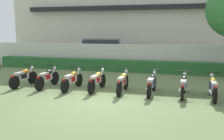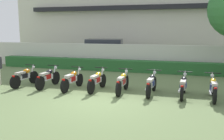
{
  "view_description": "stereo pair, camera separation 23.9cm",
  "coord_description": "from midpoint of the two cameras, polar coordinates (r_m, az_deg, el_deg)",
  "views": [
    {
      "loc": [
        2.71,
        -8.48,
        2.68
      ],
      "look_at": [
        0.0,
        1.83,
        0.9
      ],
      "focal_mm": 39.92,
      "sensor_mm": 36.0,
      "label": 1
    },
    {
      "loc": [
        2.94,
        -8.42,
        2.68
      ],
      "look_at": [
        0.0,
        1.83,
        0.9
      ],
      "focal_mm": 39.92,
      "sensor_mm": 36.0,
      "label": 2
    }
  ],
  "objects": [
    {
      "name": "motorcycle_in_row_4",
      "position": [
        10.46,
        1.81,
        -2.81
      ],
      "size": [
        0.6,
        1.89,
        0.97
      ],
      "rotation": [
        0.0,
        0.0,
        1.55
      ],
      "color": "black",
      "rests_on": "ground"
    },
    {
      "name": "motorcycle_in_row_6",
      "position": [
        10.27,
        15.41,
        -3.43
      ],
      "size": [
        0.6,
        1.85,
        0.96
      ],
      "rotation": [
        0.0,
        0.0,
        1.5
      ],
      "color": "black",
      "rests_on": "ground"
    },
    {
      "name": "motorcycle_in_row_7",
      "position": [
        10.26,
        21.53,
        -3.72
      ],
      "size": [
        0.6,
        1.87,
        0.97
      ],
      "rotation": [
        0.0,
        0.0,
        1.56
      ],
      "color": "black",
      "rests_on": "ground"
    },
    {
      "name": "hedge_row",
      "position": [
        15.68,
        4.17,
        0.92
      ],
      "size": [
        18.53,
        0.7,
        0.71
      ],
      "primitive_type": "cube",
      "color": "#28602D",
      "rests_on": "ground"
    },
    {
      "name": "motorcycle_in_row_1",
      "position": [
        11.79,
        -15.16,
        -1.74
      ],
      "size": [
        0.6,
        1.91,
        0.97
      ],
      "rotation": [
        0.0,
        0.0,
        1.52
      ],
      "color": "black",
      "rests_on": "ground"
    },
    {
      "name": "building",
      "position": [
        23.9,
        8.1,
        12.84
      ],
      "size": [
        24.38,
        6.5,
        8.25
      ],
      "color": "beige",
      "rests_on": "ground"
    },
    {
      "name": "compound_wall",
      "position": [
        16.3,
        4.64,
        2.92
      ],
      "size": [
        23.16,
        0.3,
        1.66
      ],
      "primitive_type": "cube",
      "color": "silver",
      "rests_on": "ground"
    },
    {
      "name": "parked_car",
      "position": [
        19.23,
        -2.24,
        4.26
      ],
      "size": [
        4.72,
        2.59,
        1.89
      ],
      "rotation": [
        0.0,
        0.0,
        0.14
      ],
      "color": "silver",
      "rests_on": "ground"
    },
    {
      "name": "motorcycle_in_row_3",
      "position": [
        10.84,
        -4.07,
        -2.41
      ],
      "size": [
        0.6,
        1.89,
        0.97
      ],
      "rotation": [
        0.0,
        0.0,
        1.5
      ],
      "color": "black",
      "rests_on": "ground"
    },
    {
      "name": "ground",
      "position": [
        9.3,
        -3.63,
        -7.28
      ],
      "size": [
        60.0,
        60.0,
        0.0
      ],
      "primitive_type": "plane",
      "color": "#607547"
    },
    {
      "name": "motorcycle_in_row_2",
      "position": [
        11.16,
        -9.73,
        -2.21
      ],
      "size": [
        0.6,
        1.93,
        0.96
      ],
      "rotation": [
        0.0,
        0.0,
        1.5
      ],
      "color": "black",
      "rests_on": "ground"
    },
    {
      "name": "motorcycle_in_row_0",
      "position": [
        12.36,
        -20.13,
        -1.5
      ],
      "size": [
        0.6,
        1.85,
        0.96
      ],
      "rotation": [
        0.0,
        0.0,
        1.46
      ],
      "color": "black",
      "rests_on": "ground"
    },
    {
      "name": "motorcycle_in_row_5",
      "position": [
        10.31,
        8.43,
        -3.11
      ],
      "size": [
        0.6,
        1.89,
        0.97
      ],
      "rotation": [
        0.0,
        0.0,
        1.51
      ],
      "color": "black",
      "rests_on": "ground"
    }
  ]
}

